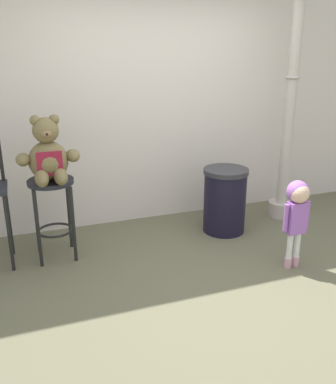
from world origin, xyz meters
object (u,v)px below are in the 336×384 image
object	(u,v)px
lamppost	(288,124)
teddy_bear	(48,157)
child_walking	(297,206)
trash_bin	(225,200)
bar_stool_with_teddy	(52,202)

from	to	relation	value
lamppost	teddy_bear	bearing A→B (deg)	-176.42
teddy_bear	child_walking	world-z (taller)	teddy_bear
child_walking	lamppost	xyz separation A→B (m)	(0.62, 1.09, 0.51)
teddy_bear	trash_bin	size ratio (longest dim) A/B	0.83
teddy_bear	bar_stool_with_teddy	bearing A→B (deg)	90.00
bar_stool_with_teddy	teddy_bear	bearing A→B (deg)	-90.00
teddy_bear	child_walking	bearing A→B (deg)	-24.40
teddy_bear	child_walking	size ratio (longest dim) A/B	0.71
teddy_bear	lamppost	world-z (taller)	lamppost
bar_stool_with_teddy	child_walking	bearing A→B (deg)	-25.06
trash_bin	lamppost	bearing A→B (deg)	9.95
bar_stool_with_teddy	child_walking	world-z (taller)	child_walking
bar_stool_with_teddy	trash_bin	bearing A→B (deg)	-0.31
bar_stool_with_teddy	child_walking	xyz separation A→B (m)	(2.04, -0.95, 0.04)
teddy_bear	trash_bin	distance (m)	1.93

